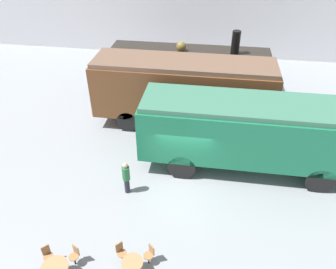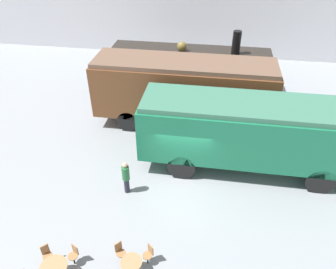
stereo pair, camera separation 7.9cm
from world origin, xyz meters
name	(u,v)px [view 1 (the left image)]	position (x,y,z in m)	size (l,w,h in m)	color
ground_plane	(183,175)	(0.00, 0.00, 0.00)	(80.00, 80.00, 0.00)	gray
backdrop_wall	(206,1)	(0.00, 15.56, 4.50)	(44.00, 0.15, 9.00)	silver
steam_locomotive	(189,68)	(-0.61, 8.48, 1.82)	(10.46, 2.84, 4.43)	black
passenger_coach_wooden	(183,88)	(-0.57, 4.55, 2.36)	(10.01, 2.73, 3.95)	brown
streamlined_locomotive	(270,131)	(3.83, 1.08, 2.22)	(12.41, 2.79, 3.65)	#196B47
cafe_table_near	(133,265)	(-1.18, -5.45, 0.53)	(0.76, 0.76, 0.70)	black
cafe_chair_1	(150,253)	(-0.68, -4.89, 0.51)	(0.40, 0.40, 0.87)	black
cafe_chair_2	(121,251)	(-1.75, -4.95, 0.51)	(0.40, 0.40, 0.87)	black
cafe_chair_6	(75,254)	(-3.34, -5.31, 0.51)	(0.39, 0.40, 0.87)	black
cafe_chair_7	(47,254)	(-4.32, -5.46, 0.51)	(0.40, 0.40, 0.87)	black
visitor_person	(126,177)	(-2.39, -1.51, 0.92)	(0.34, 0.34, 1.69)	#262633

